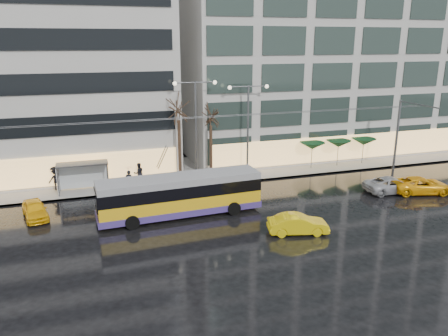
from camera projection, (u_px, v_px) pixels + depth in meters
name	position (u px, v px, depth m)	size (l,w,h in m)	color
ground	(207.00, 229.00, 30.17)	(140.00, 140.00, 0.00)	black
sidewalk	(189.00, 171.00, 43.54)	(80.00, 10.00, 0.15)	gray
kerb	(202.00, 186.00, 39.01)	(80.00, 0.10, 0.15)	slate
building_right	(322.00, 40.00, 49.55)	(32.00, 14.00, 25.00)	#AFACA7
trolleybus	(180.00, 196.00, 32.15)	(12.12, 4.85, 5.57)	gold
catenary	(193.00, 144.00, 36.53)	(42.24, 5.12, 7.00)	#595B60
bus_shelter	(78.00, 171.00, 36.94)	(4.20, 1.60, 2.51)	#595B60
street_lamp_near	(196.00, 117.00, 38.95)	(3.96, 0.36, 9.03)	#595B60
street_lamp_far	(248.00, 117.00, 40.49)	(3.96, 0.36, 8.53)	#595B60
tree_a	(178.00, 105.00, 38.39)	(3.20, 3.20, 8.40)	black
tree_b	(211.00, 111.00, 39.64)	(3.20, 3.20, 7.70)	black
parasol_a	(312.00, 146.00, 43.63)	(2.50, 2.50, 2.65)	#595B60
parasol_b	(338.00, 144.00, 44.51)	(2.50, 2.50, 2.65)	#595B60
parasol_c	(364.00, 142.00, 45.39)	(2.50, 2.50, 2.65)	#595B60
taxi_a	(35.00, 210.00, 31.94)	(1.53, 3.81, 1.30)	yellow
taxi_b	(298.00, 224.00, 29.37)	(1.42, 4.06, 1.34)	yellow
taxi_c	(421.00, 185.00, 37.21)	(2.31, 5.01, 1.39)	#FFB10D
sedan_silver	(392.00, 185.00, 37.45)	(2.24, 4.85, 1.35)	#A8A8AD
pedestrian_a	(129.00, 175.00, 37.07)	(1.23, 1.24, 2.19)	black
pedestrian_b	(139.00, 173.00, 39.24)	(1.02, 0.86, 1.89)	black
pedestrian_c	(56.00, 177.00, 37.45)	(1.30, 0.90, 2.11)	black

